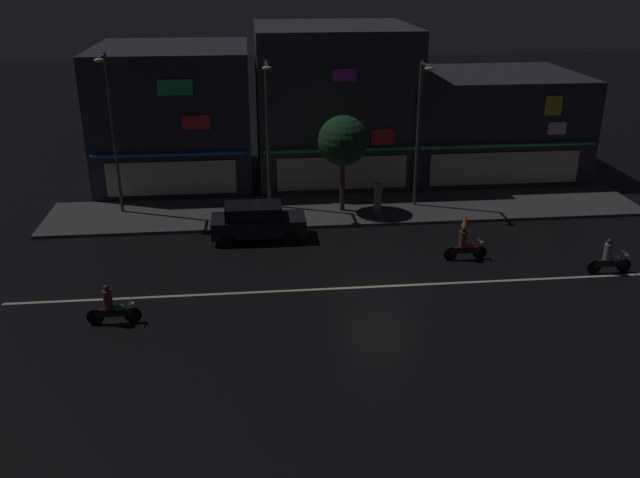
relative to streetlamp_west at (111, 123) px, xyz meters
name	(u,v)px	position (x,y,z in m)	size (l,w,h in m)	color
ground_plane	(380,287)	(11.48, -9.43, -4.72)	(140.00, 140.00, 0.00)	black
lane_divider_stripe	(380,287)	(11.48, -9.43, -4.72)	(28.76, 0.16, 0.01)	beige
sidewalk_far	(348,209)	(11.48, -0.51, -4.65)	(30.28, 4.73, 0.14)	#424447
storefront_left_block	(484,123)	(20.56, 5.91, -1.79)	(10.53, 8.26, 5.88)	#2D333D
storefront_center_block	(175,114)	(2.39, 6.26, -0.94)	(8.46, 8.96, 7.58)	#2D333D
storefront_right_block	(333,102)	(11.48, 6.20, -0.41)	(8.78, 8.84, 8.63)	#383A3F
streetlamp_west	(111,123)	(0.00, 0.00, 0.00)	(0.44, 1.64, 7.86)	#47494C
streetlamp_mid	(268,124)	(7.49, 0.05, -0.24)	(0.44, 1.64, 7.39)	#47494C
streetlamp_east	(420,124)	(14.99, -0.54, -0.27)	(0.44, 1.64, 7.34)	#47494C
pedestrian_on_sidewalk	(378,198)	(12.82, -1.48, -3.76)	(0.40, 0.40, 1.80)	gray
street_tree	(343,141)	(11.14, -0.77, -0.99)	(2.47, 2.47, 4.85)	#473323
parked_car_near_kerb	(257,221)	(6.77, -3.88, -3.85)	(4.30, 1.98, 1.67)	black
motorcycle_lead	(609,259)	(21.03, -9.12, -4.09)	(1.90, 0.60, 1.52)	black
motorcycle_following	(465,246)	(15.55, -7.18, -4.09)	(1.90, 0.60, 1.52)	black
motorcycle_opposite_lane	(112,308)	(1.51, -11.35, -4.09)	(1.90, 0.60, 1.52)	black
traffic_cone	(465,221)	(16.83, -3.28, -4.45)	(0.36, 0.36, 0.55)	orange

